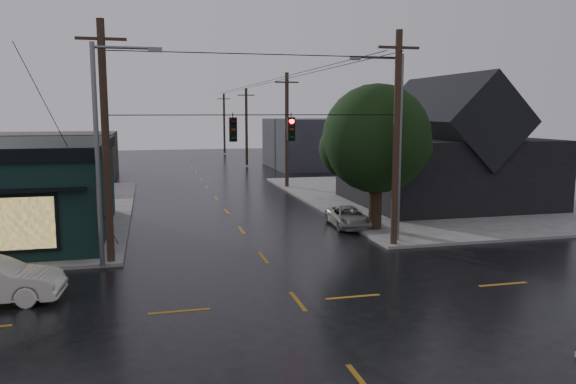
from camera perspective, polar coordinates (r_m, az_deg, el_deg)
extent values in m
plane|color=black|center=(19.57, 1.01, -11.06)|extent=(160.00, 160.00, 0.00)
cube|color=#64625E|center=(45.68, 19.08, -0.29)|extent=(28.00, 28.00, 0.15)
cube|color=black|center=(40.27, 15.57, 2.11)|extent=(12.00, 11.00, 4.50)
cylinder|color=black|center=(30.59, 8.87, -0.40)|extent=(0.70, 0.70, 3.57)
sphere|color=black|center=(30.29, 9.00, 5.40)|extent=(5.80, 5.80, 5.80)
cylinder|color=black|center=(24.81, -2.86, 7.83)|extent=(13.00, 0.04, 0.04)
cube|color=#332A25|center=(58.73, -22.97, 3.38)|extent=(12.00, 10.00, 4.40)
cube|color=#2D2C32|center=(66.29, 4.37, 5.00)|extent=(14.00, 12.00, 5.60)
imported|color=gray|center=(31.76, 6.16, -2.54)|extent=(2.10, 4.15, 1.12)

